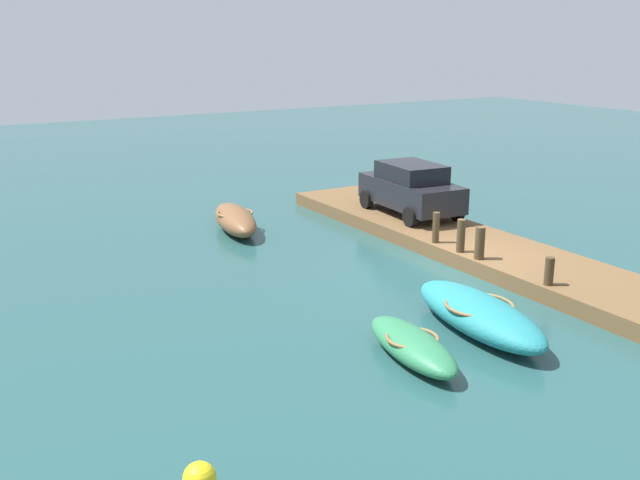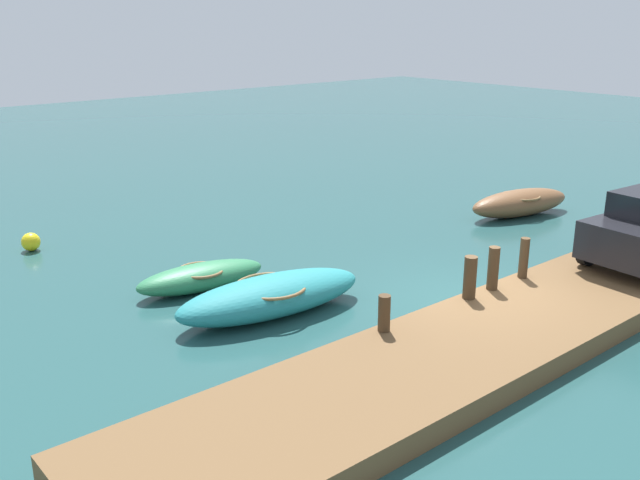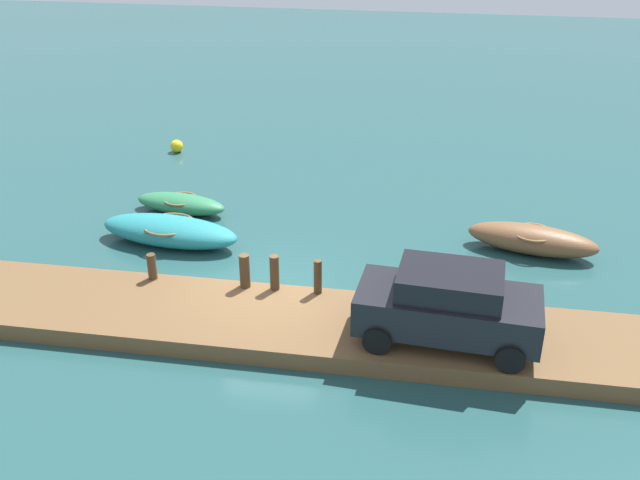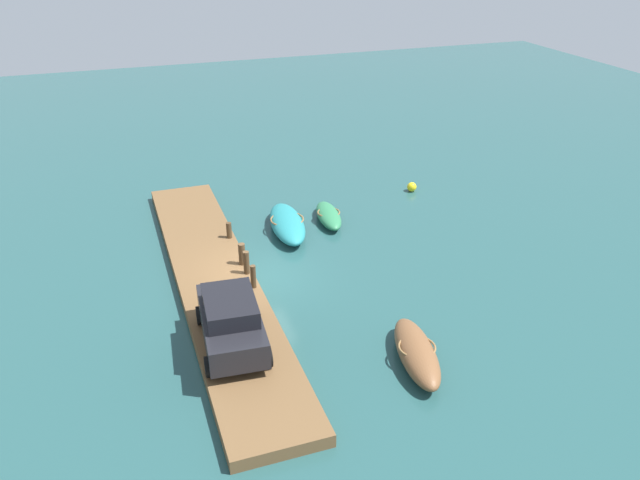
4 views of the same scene
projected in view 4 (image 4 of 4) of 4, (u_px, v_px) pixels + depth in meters
ground_plane at (259, 278)px, 25.11m from camera, size 84.00×84.00×0.00m
dock_platform at (216, 281)px, 24.51m from camera, size 18.82×2.91×0.43m
rowboat_brown at (417, 352)px, 20.18m from camera, size 3.84×1.86×0.82m
dinghy_green at (329, 215)px, 29.64m from camera, size 3.15×1.43×0.61m
rowboat_teal at (287, 224)px, 28.62m from camera, size 4.38×1.95×0.81m
mooring_post_west at (229, 230)px, 27.18m from camera, size 0.23×0.23×0.70m
mooring_post_mid_west at (242, 254)px, 25.06m from camera, size 0.27×0.27×0.90m
mooring_post_mid_east at (246, 263)px, 24.40m from camera, size 0.24×0.24×0.94m
mooring_post_east at (253, 277)px, 23.49m from camera, size 0.20×0.20×0.92m
parked_car at (231, 320)px, 20.17m from camera, size 4.17×2.29×1.75m
marker_buoy at (412, 187)px, 32.93m from camera, size 0.49×0.49×0.49m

